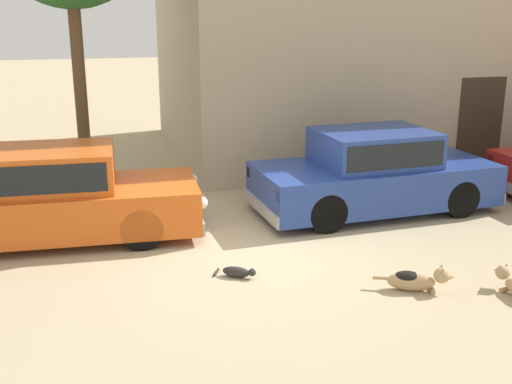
{
  "coord_description": "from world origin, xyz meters",
  "views": [
    {
      "loc": [
        -2.22,
        -8.3,
        3.51
      ],
      "look_at": [
        0.11,
        0.2,
        0.9
      ],
      "focal_mm": 43.45,
      "sensor_mm": 36.0,
      "label": 1
    }
  ],
  "objects_px": {
    "parked_sedan_nearest": "(49,195)",
    "stray_dog_spotted": "(417,279)",
    "parked_sedan_second": "(374,172)",
    "stray_cat": "(238,272)"
  },
  "relations": [
    {
      "from": "parked_sedan_second",
      "to": "stray_cat",
      "type": "relative_size",
      "value": 8.1
    },
    {
      "from": "parked_sedan_second",
      "to": "stray_cat",
      "type": "height_order",
      "value": "parked_sedan_second"
    },
    {
      "from": "parked_sedan_second",
      "to": "stray_dog_spotted",
      "type": "height_order",
      "value": "parked_sedan_second"
    },
    {
      "from": "stray_dog_spotted",
      "to": "stray_cat",
      "type": "height_order",
      "value": "stray_dog_spotted"
    },
    {
      "from": "parked_sedan_nearest",
      "to": "stray_dog_spotted",
      "type": "xyz_separation_m",
      "value": [
        4.63,
        -3.26,
        -0.56
      ]
    },
    {
      "from": "parked_sedan_second",
      "to": "stray_dog_spotted",
      "type": "distance_m",
      "value": 3.4
    },
    {
      "from": "parked_sedan_nearest",
      "to": "stray_cat",
      "type": "bearing_deg",
      "value": -38.43
    },
    {
      "from": "parked_sedan_nearest",
      "to": "stray_cat",
      "type": "xyz_separation_m",
      "value": [
        2.49,
        -2.23,
        -0.64
      ]
    },
    {
      "from": "parked_sedan_nearest",
      "to": "stray_dog_spotted",
      "type": "bearing_deg",
      "value": -31.74
    },
    {
      "from": "stray_dog_spotted",
      "to": "parked_sedan_nearest",
      "type": "bearing_deg",
      "value": 169.01
    }
  ]
}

